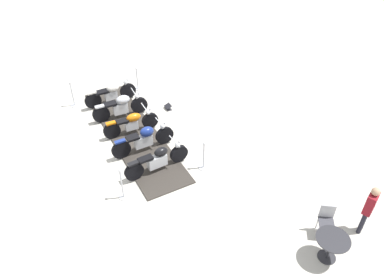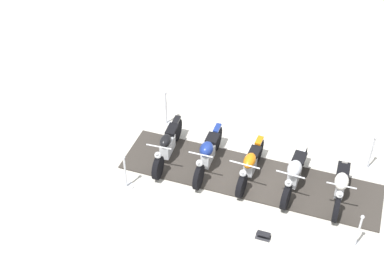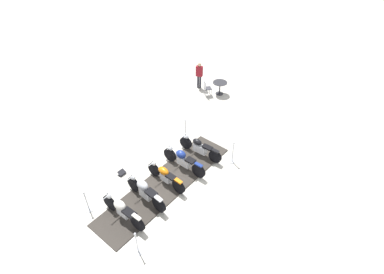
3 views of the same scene
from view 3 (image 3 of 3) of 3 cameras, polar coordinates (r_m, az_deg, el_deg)
ground_plane at (r=13.02m, az=-4.83°, el=-8.70°), size 80.00×80.00×0.00m
display_platform at (r=13.01m, az=-4.83°, el=-8.63°), size 5.84×6.07×0.04m
motorcycle_black at (r=13.93m, az=1.43°, el=-1.96°), size 1.82×1.55×0.92m
motorcycle_navy at (r=13.25m, az=-1.68°, el=-4.29°), size 1.76×1.62×0.97m
motorcycle_copper at (r=12.70m, az=-5.04°, el=-7.21°), size 1.55×1.58×0.91m
motorcycle_chrome at (r=12.16m, az=-8.81°, el=-10.00°), size 1.59×1.67×0.97m
motorcycle_cream at (r=11.75m, az=-12.94°, el=-13.18°), size 1.69×1.52×0.98m
stanchion_right_front at (r=15.04m, az=-1.26°, el=0.93°), size 0.36×0.36×1.07m
stanchion_right_rear at (r=12.53m, az=-18.99°, el=-11.85°), size 0.34×0.34×1.02m
stanchion_left_rear at (r=10.99m, az=-10.20°, el=-19.49°), size 0.34×0.34×1.10m
stanchion_left_front at (r=13.75m, az=7.63°, el=-3.34°), size 0.29×0.29×1.14m
info_placard at (r=13.65m, az=-13.01°, el=-6.64°), size 0.39×0.39×0.19m
cafe_table at (r=18.44m, az=5.25°, el=9.66°), size 0.85×0.85×0.78m
cafe_chair_near_table at (r=18.23m, az=2.76°, el=9.25°), size 0.47×0.47×0.94m
bystander_person at (r=18.83m, az=1.38°, el=11.86°), size 0.45×0.34×1.66m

